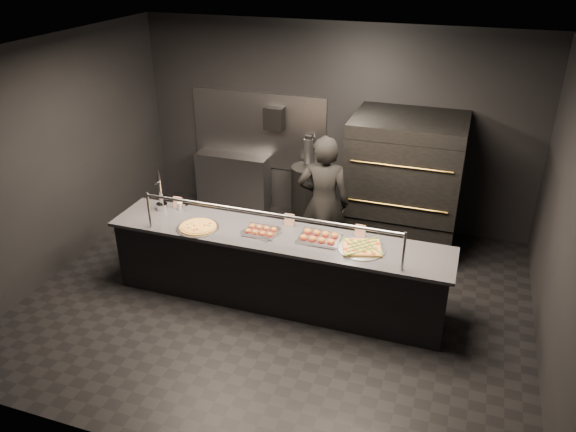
{
  "coord_description": "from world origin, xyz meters",
  "views": [
    {
      "loc": [
        1.98,
        -5.41,
        4.07
      ],
      "look_at": [
        0.07,
        0.2,
        1.08
      ],
      "focal_mm": 35.0,
      "sensor_mm": 36.0,
      "label": 1
    }
  ],
  "objects_px": {
    "slider_tray_b": "(319,237)",
    "worker": "(323,204)",
    "prep_shelf": "(233,181)",
    "service_counter": "(277,268)",
    "beer_tap": "(161,198)",
    "trash_bin": "(308,194)",
    "pizza_oven": "(404,183)",
    "round_pizza": "(198,227)",
    "square_pizza": "(362,248)",
    "slider_tray_a": "(261,231)",
    "towel_dispenser": "(274,118)",
    "fire_extinguisher": "(308,153)"
  },
  "relations": [
    {
      "from": "fire_extinguisher",
      "to": "round_pizza",
      "type": "height_order",
      "value": "fire_extinguisher"
    },
    {
      "from": "fire_extinguisher",
      "to": "beer_tap",
      "type": "height_order",
      "value": "beer_tap"
    },
    {
      "from": "towel_dispenser",
      "to": "fire_extinguisher",
      "type": "distance_m",
      "value": 0.74
    },
    {
      "from": "pizza_oven",
      "to": "beer_tap",
      "type": "relative_size",
      "value": 3.43
    },
    {
      "from": "service_counter",
      "to": "beer_tap",
      "type": "distance_m",
      "value": 1.74
    },
    {
      "from": "pizza_oven",
      "to": "square_pizza",
      "type": "bearing_deg",
      "value": -95.65
    },
    {
      "from": "square_pizza",
      "to": "worker",
      "type": "distance_m",
      "value": 1.22
    },
    {
      "from": "towel_dispenser",
      "to": "round_pizza",
      "type": "relative_size",
      "value": 0.68
    },
    {
      "from": "round_pizza",
      "to": "trash_bin",
      "type": "relative_size",
      "value": 0.57
    },
    {
      "from": "prep_shelf",
      "to": "towel_dispenser",
      "type": "distance_m",
      "value": 1.31
    },
    {
      "from": "slider_tray_b",
      "to": "worker",
      "type": "xyz_separation_m",
      "value": [
        -0.21,
        0.92,
        -0.02
      ]
    },
    {
      "from": "prep_shelf",
      "to": "slider_tray_a",
      "type": "xyz_separation_m",
      "value": [
        1.41,
        -2.34,
        0.49
      ]
    },
    {
      "from": "fire_extinguisher",
      "to": "slider_tray_b",
      "type": "bearing_deg",
      "value": -70.13
    },
    {
      "from": "pizza_oven",
      "to": "square_pizza",
      "type": "relative_size",
      "value": 3.58
    },
    {
      "from": "pizza_oven",
      "to": "beer_tap",
      "type": "bearing_deg",
      "value": -148.33
    },
    {
      "from": "slider_tray_a",
      "to": "slider_tray_b",
      "type": "xyz_separation_m",
      "value": [
        0.69,
        0.06,
        0.01
      ]
    },
    {
      "from": "service_counter",
      "to": "slider_tray_a",
      "type": "height_order",
      "value": "service_counter"
    },
    {
      "from": "fire_extinguisher",
      "to": "trash_bin",
      "type": "bearing_deg",
      "value": -69.46
    },
    {
      "from": "fire_extinguisher",
      "to": "square_pizza",
      "type": "xyz_separation_m",
      "value": [
        1.36,
        -2.41,
        -0.12
      ]
    },
    {
      "from": "round_pizza",
      "to": "square_pizza",
      "type": "bearing_deg",
      "value": 4.11
    },
    {
      "from": "beer_tap",
      "to": "slider_tray_a",
      "type": "relative_size",
      "value": 1.19
    },
    {
      "from": "round_pizza",
      "to": "slider_tray_a",
      "type": "xyz_separation_m",
      "value": [
        0.76,
        0.13,
        0.01
      ]
    },
    {
      "from": "trash_bin",
      "to": "worker",
      "type": "xyz_separation_m",
      "value": [
        0.57,
        -1.25,
        0.48
      ]
    },
    {
      "from": "towel_dispenser",
      "to": "beer_tap",
      "type": "distance_m",
      "value": 2.39
    },
    {
      "from": "slider_tray_a",
      "to": "slider_tray_b",
      "type": "height_order",
      "value": "slider_tray_b"
    },
    {
      "from": "slider_tray_b",
      "to": "fire_extinguisher",
      "type": "bearing_deg",
      "value": 109.87
    },
    {
      "from": "beer_tap",
      "to": "slider_tray_a",
      "type": "height_order",
      "value": "beer_tap"
    },
    {
      "from": "pizza_oven",
      "to": "round_pizza",
      "type": "relative_size",
      "value": 3.73
    },
    {
      "from": "slider_tray_b",
      "to": "worker",
      "type": "height_order",
      "value": "worker"
    },
    {
      "from": "towel_dispenser",
      "to": "slider_tray_a",
      "type": "bearing_deg",
      "value": -73.59
    },
    {
      "from": "pizza_oven",
      "to": "square_pizza",
      "type": "height_order",
      "value": "pizza_oven"
    },
    {
      "from": "fire_extinguisher",
      "to": "slider_tray_a",
      "type": "bearing_deg",
      "value": -86.25
    },
    {
      "from": "pizza_oven",
      "to": "round_pizza",
      "type": "xyz_separation_m",
      "value": [
        -2.15,
        -2.05,
        -0.03
      ]
    },
    {
      "from": "prep_shelf",
      "to": "fire_extinguisher",
      "type": "height_order",
      "value": "fire_extinguisher"
    },
    {
      "from": "towel_dispenser",
      "to": "worker",
      "type": "xyz_separation_m",
      "value": [
        1.19,
        -1.42,
        -0.62
      ]
    },
    {
      "from": "service_counter",
      "to": "pizza_oven",
      "type": "xyz_separation_m",
      "value": [
        1.2,
        1.9,
        0.5
      ]
    },
    {
      "from": "towel_dispenser",
      "to": "fire_extinguisher",
      "type": "bearing_deg",
      "value": 1.04
    },
    {
      "from": "beer_tap",
      "to": "slider_tray_a",
      "type": "bearing_deg",
      "value": -7.14
    },
    {
      "from": "pizza_oven",
      "to": "fire_extinguisher",
      "type": "bearing_deg",
      "value": 162.11
    },
    {
      "from": "prep_shelf",
      "to": "slider_tray_b",
      "type": "bearing_deg",
      "value": -47.25
    },
    {
      "from": "trash_bin",
      "to": "towel_dispenser",
      "type": "bearing_deg",
      "value": 164.61
    },
    {
      "from": "service_counter",
      "to": "slider_tray_a",
      "type": "relative_size",
      "value": 8.77
    },
    {
      "from": "pizza_oven",
      "to": "slider_tray_a",
      "type": "height_order",
      "value": "pizza_oven"
    },
    {
      "from": "towel_dispenser",
      "to": "worker",
      "type": "height_order",
      "value": "worker"
    },
    {
      "from": "service_counter",
      "to": "worker",
      "type": "xyz_separation_m",
      "value": [
        0.29,
        0.97,
        0.46
      ]
    },
    {
      "from": "prep_shelf",
      "to": "worker",
      "type": "height_order",
      "value": "worker"
    },
    {
      "from": "round_pizza",
      "to": "slider_tray_b",
      "type": "relative_size",
      "value": 1.04
    },
    {
      "from": "beer_tap",
      "to": "fire_extinguisher",
      "type": "bearing_deg",
      "value": 60.51
    },
    {
      "from": "prep_shelf",
      "to": "worker",
      "type": "bearing_deg",
      "value": -35.48
    },
    {
      "from": "pizza_oven",
      "to": "slider_tray_b",
      "type": "relative_size",
      "value": 3.9
    }
  ]
}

